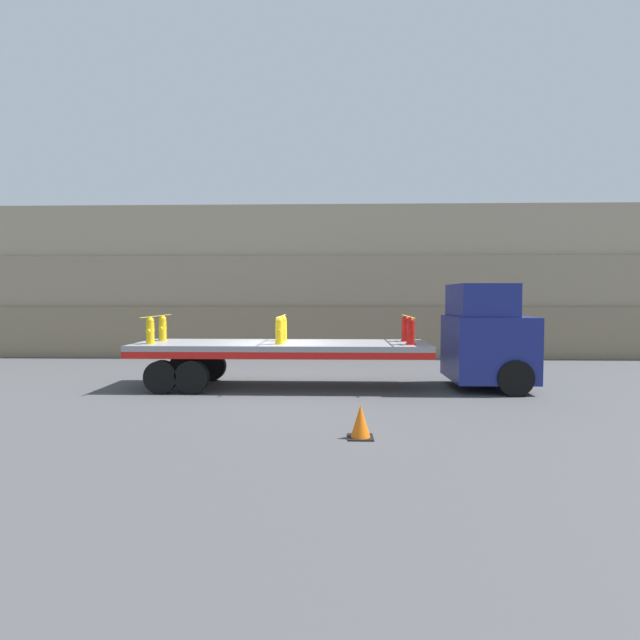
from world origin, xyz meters
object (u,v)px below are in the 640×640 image
(flatbed_trailer, at_px, (261,351))
(fire_hydrant_yellow_near_1, at_px, (279,331))
(truck_cab, at_px, (489,337))
(fire_hydrant_yellow_near_0, at_px, (150,331))
(traffic_cone, at_px, (361,422))
(fire_hydrant_red_far_2, at_px, (405,329))
(fire_hydrant_yellow_far_0, at_px, (163,328))
(fire_hydrant_red_near_2, at_px, (411,331))
(fire_hydrant_yellow_far_1, at_px, (283,329))

(flatbed_trailer, bearing_deg, fire_hydrant_yellow_near_1, -39.92)
(truck_cab, height_order, fire_hydrant_yellow_near_1, truck_cab)
(fire_hydrant_yellow_near_0, xyz_separation_m, traffic_cone, (5.99, -4.89, -1.44))
(fire_hydrant_yellow_near_1, xyz_separation_m, fire_hydrant_red_far_2, (3.85, 1.07, 0.00))
(flatbed_trailer, relative_size, fire_hydrant_yellow_far_0, 11.14)
(flatbed_trailer, xyz_separation_m, fire_hydrant_red_far_2, (4.49, 0.53, 0.66))
(fire_hydrant_yellow_near_0, relative_size, fire_hydrant_red_near_2, 1.00)
(fire_hydrant_yellow_near_0, bearing_deg, truck_cab, 3.01)
(fire_hydrant_yellow_far_1, bearing_deg, fire_hydrant_yellow_near_1, -90.00)
(fire_hydrant_yellow_near_0, xyz_separation_m, fire_hydrant_red_near_2, (7.70, 0.00, 0.00))
(flatbed_trailer, height_order, fire_hydrant_yellow_far_0, fire_hydrant_yellow_far_0)
(truck_cab, relative_size, fire_hydrant_red_near_2, 3.95)
(truck_cab, bearing_deg, fire_hydrant_yellow_far_1, 175.16)
(fire_hydrant_yellow_far_0, bearing_deg, fire_hydrant_red_near_2, -7.90)
(fire_hydrant_yellow_far_0, bearing_deg, truck_cab, -3.01)
(fire_hydrant_yellow_near_1, height_order, fire_hydrant_yellow_far_1, same)
(fire_hydrant_yellow_near_1, xyz_separation_m, fire_hydrant_yellow_far_1, (0.00, 1.07, 0.00))
(truck_cab, height_order, traffic_cone, truck_cab)
(truck_cab, xyz_separation_m, fire_hydrant_yellow_near_1, (-6.30, -0.53, 0.21))
(flatbed_trailer, distance_m, fire_hydrant_red_far_2, 4.57)
(fire_hydrant_yellow_near_1, relative_size, traffic_cone, 1.21)
(fire_hydrant_yellow_near_1, xyz_separation_m, traffic_cone, (2.15, -4.89, -1.44))
(fire_hydrant_yellow_near_1, bearing_deg, fire_hydrant_yellow_near_0, 180.00)
(truck_cab, height_order, flatbed_trailer, truck_cab)
(fire_hydrant_yellow_near_0, distance_m, fire_hydrant_yellow_far_1, 3.99)
(truck_cab, distance_m, fire_hydrant_yellow_near_0, 10.17)
(fire_hydrant_yellow_far_1, bearing_deg, fire_hydrant_red_near_2, -15.50)
(flatbed_trailer, distance_m, fire_hydrant_red_near_2, 4.57)
(truck_cab, relative_size, fire_hydrant_yellow_near_1, 3.95)
(fire_hydrant_yellow_near_0, relative_size, fire_hydrant_yellow_near_1, 1.00)
(fire_hydrant_yellow_near_1, distance_m, fire_hydrant_red_far_2, 3.99)
(truck_cab, xyz_separation_m, fire_hydrant_yellow_near_0, (-10.15, -0.53, 0.21))
(fire_hydrant_yellow_near_0, height_order, fire_hydrant_red_near_2, same)
(fire_hydrant_yellow_far_0, distance_m, traffic_cone, 8.57)
(truck_cab, relative_size, fire_hydrant_red_far_2, 3.95)
(fire_hydrant_yellow_near_1, xyz_separation_m, fire_hydrant_red_near_2, (3.85, 0.00, 0.00))
(flatbed_trailer, relative_size, fire_hydrant_yellow_far_1, 11.14)
(fire_hydrant_red_far_2, bearing_deg, flatbed_trailer, -173.21)
(fire_hydrant_yellow_near_1, height_order, fire_hydrant_red_far_2, same)
(fire_hydrant_yellow_near_1, bearing_deg, fire_hydrant_yellow_far_1, 90.00)
(fire_hydrant_red_near_2, bearing_deg, traffic_cone, -109.20)
(flatbed_trailer, bearing_deg, fire_hydrant_yellow_near_0, -170.56)
(fire_hydrant_yellow_near_0, height_order, fire_hydrant_yellow_far_1, same)
(flatbed_trailer, bearing_deg, truck_cab, 0.00)
(fire_hydrant_yellow_near_0, bearing_deg, fire_hydrant_red_near_2, 0.00)
(fire_hydrant_yellow_near_1, bearing_deg, flatbed_trailer, 140.08)
(flatbed_trailer, height_order, fire_hydrant_red_near_2, fire_hydrant_red_near_2)
(fire_hydrant_yellow_near_0, bearing_deg, fire_hydrant_yellow_far_0, 90.00)
(fire_hydrant_yellow_near_1, bearing_deg, fire_hydrant_yellow_far_0, 164.50)
(traffic_cone, bearing_deg, fire_hydrant_yellow_far_1, 109.80)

